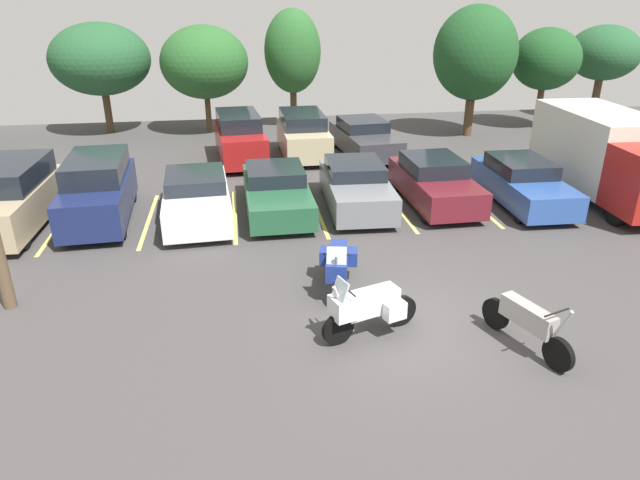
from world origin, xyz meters
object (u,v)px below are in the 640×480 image
at_px(car_blue, 522,183).
at_px(car_far_champagne, 303,135).
at_px(car_far_red, 240,138).
at_px(car_navy, 98,190).
at_px(car_green, 276,191).
at_px(box_truck, 609,154).
at_px(motorcycle_touring, 367,307).
at_px(car_far_charcoal, 364,138).
at_px(car_tan, 12,197).
at_px(car_white, 197,197).
at_px(car_grey, 356,186).
at_px(motorcycle_second, 338,263).
at_px(car_maroon, 434,182).
at_px(motorcycle_third, 527,323).

xyz_separation_m(car_blue, car_far_champagne, (-6.47, 6.87, 0.22)).
bearing_deg(car_far_champagne, car_far_red, -172.33).
distance_m(car_navy, car_blue, 13.56).
bearing_deg(car_green, car_navy, 179.18).
bearing_deg(car_far_red, car_navy, -126.57).
xyz_separation_m(car_far_champagne, box_truck, (9.58, -6.62, 0.56)).
xyz_separation_m(motorcycle_touring, car_far_charcoal, (3.03, 13.79, 0.05)).
bearing_deg(car_tan, car_white, -1.77).
relative_size(car_far_champagne, car_far_charcoal, 0.88).
bearing_deg(car_grey, car_green, 179.03).
relative_size(car_green, car_far_champagne, 1.12).
distance_m(motorcycle_second, car_white, 6.14).
bearing_deg(car_blue, car_tan, 179.01).
bearing_deg(car_far_red, car_maroon, -44.44).
relative_size(car_tan, car_blue, 1.01).
relative_size(motorcycle_second, car_tan, 0.47).
bearing_deg(car_far_charcoal, box_truck, -43.21).
bearing_deg(car_blue, motorcycle_second, -145.14).
xyz_separation_m(motorcycle_touring, car_tan, (-9.08, 7.30, 0.27)).
bearing_deg(car_tan, car_far_champagne, 34.84).
distance_m(motorcycle_touring, car_tan, 11.66).
bearing_deg(motorcycle_second, car_far_champagne, 86.99).
height_order(motorcycle_touring, car_far_champagne, car_far_champagne).
xyz_separation_m(car_green, box_truck, (11.22, -0.23, 0.82)).
relative_size(motorcycle_third, car_blue, 0.46).
bearing_deg(car_grey, motorcycle_touring, -100.10).
height_order(motorcycle_touring, motorcycle_second, motorcycle_touring).
relative_size(motorcycle_second, car_blue, 0.48).
height_order(car_maroon, car_far_champagne, car_far_champagne).
relative_size(car_navy, car_far_charcoal, 1.00).
bearing_deg(car_maroon, car_green, 179.12).
xyz_separation_m(motorcycle_touring, car_far_champagne, (0.39, 13.90, 0.26)).
bearing_deg(car_far_champagne, car_far_charcoal, -2.26).
distance_m(car_green, car_far_charcoal, 7.61).
distance_m(car_white, car_far_champagne, 7.92).
distance_m(motorcycle_third, car_blue, 8.83).
distance_m(car_maroon, car_far_charcoal, 6.43).
bearing_deg(car_far_champagne, car_white, -121.36).
bearing_deg(car_maroon, car_white, -177.86).
bearing_deg(car_tan, car_navy, 6.67).
height_order(motorcycle_touring, car_navy, car_navy).
bearing_deg(car_far_charcoal, car_blue, -60.53).
distance_m(car_green, car_grey, 2.58).
height_order(motorcycle_third, car_green, car_green).
xyz_separation_m(car_white, car_far_charcoal, (6.76, 6.65, 0.01)).
bearing_deg(car_blue, box_truck, 4.63).
relative_size(car_green, car_grey, 1.03).
xyz_separation_m(car_far_champagne, car_far_charcoal, (2.64, -0.10, -0.21)).
bearing_deg(car_maroon, car_far_red, 135.56).
xyz_separation_m(car_tan, car_blue, (15.94, -0.28, -0.23)).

